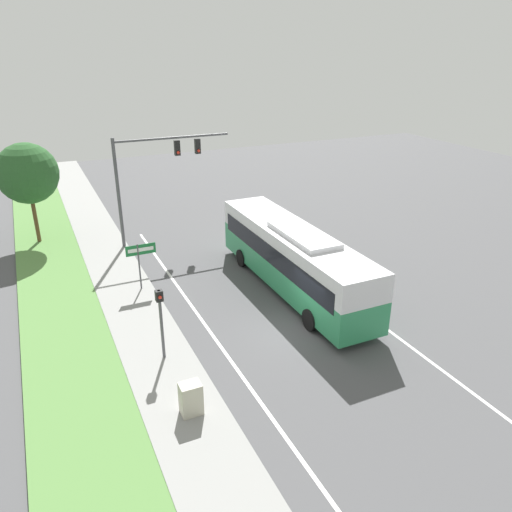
% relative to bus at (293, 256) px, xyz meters
% --- Properties ---
extents(ground_plane, '(80.00, 80.00, 0.00)m').
position_rel_bus_xyz_m(ground_plane, '(-1.66, -3.67, -1.89)').
color(ground_plane, '#4C4C4F').
extents(sidewalk, '(2.80, 80.00, 0.12)m').
position_rel_bus_xyz_m(sidewalk, '(-7.86, -3.67, -1.83)').
color(sidewalk, gray).
rests_on(sidewalk, ground_plane).
extents(grass_verge, '(3.60, 80.00, 0.10)m').
position_rel_bus_xyz_m(grass_verge, '(-11.06, -3.67, -1.84)').
color(grass_verge, '#568442').
rests_on(grass_verge, ground_plane).
extents(lane_divider_near, '(0.14, 30.00, 0.01)m').
position_rel_bus_xyz_m(lane_divider_near, '(-5.26, -3.67, -1.88)').
color(lane_divider_near, silver).
rests_on(lane_divider_near, ground_plane).
extents(lane_divider_far, '(0.14, 30.00, 0.01)m').
position_rel_bus_xyz_m(lane_divider_far, '(1.94, -3.67, -1.88)').
color(lane_divider_far, silver).
rests_on(lane_divider_far, ground_plane).
extents(bus, '(2.66, 12.21, 3.45)m').
position_rel_bus_xyz_m(bus, '(0.00, 0.00, 0.00)').
color(bus, '#2D8956').
rests_on(bus, ground_plane).
extents(signal_gantry, '(7.14, 0.41, 6.75)m').
position_rel_bus_xyz_m(signal_gantry, '(-4.56, 9.37, 2.97)').
color(signal_gantry, '#4C4C51').
rests_on(signal_gantry, ground_plane).
extents(pedestrian_signal, '(0.28, 0.34, 3.10)m').
position_rel_bus_xyz_m(pedestrian_signal, '(-7.64, -3.29, 0.22)').
color(pedestrian_signal, '#4C4C51').
rests_on(pedestrian_signal, ground_plane).
extents(street_sign, '(1.50, 0.08, 2.56)m').
position_rel_bus_xyz_m(street_sign, '(-6.97, 3.16, -0.02)').
color(street_sign, '#4C4C51').
rests_on(street_sign, ground_plane).
extents(utility_cabinet, '(0.72, 0.56, 1.17)m').
position_rel_bus_xyz_m(utility_cabinet, '(-7.67, -6.88, -1.18)').
color(utility_cabinet, '#B7B29E').
rests_on(utility_cabinet, sidewalk).
extents(roadside_tree, '(3.67, 3.67, 6.22)m').
position_rel_bus_xyz_m(roadside_tree, '(-11.42, 12.56, 2.59)').
color(roadside_tree, brown).
rests_on(roadside_tree, grass_verge).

